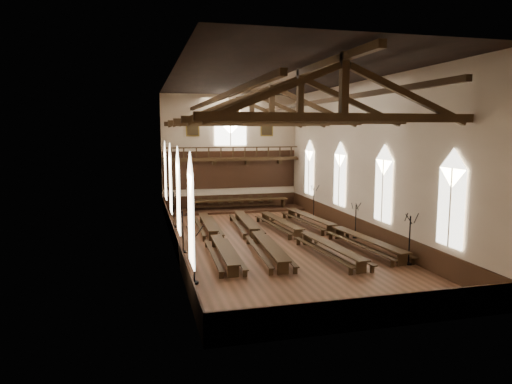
# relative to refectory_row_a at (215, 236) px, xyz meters

# --- Properties ---
(ground) EXTENTS (26.00, 26.00, 0.00)m
(ground) POSITION_rel_refectory_row_a_xyz_m (3.48, -0.39, -0.50)
(ground) COLOR brown
(ground) RESTS_ON ground
(room_walls) EXTENTS (26.00, 26.00, 26.00)m
(room_walls) POSITION_rel_refectory_row_a_xyz_m (3.48, -0.39, 5.96)
(room_walls) COLOR beige
(room_walls) RESTS_ON ground
(wainscot_band) EXTENTS (12.00, 26.00, 1.20)m
(wainscot_band) POSITION_rel_refectory_row_a_xyz_m (3.48, -0.39, 0.10)
(wainscot_band) COLOR #371F10
(wainscot_band) RESTS_ON ground
(side_windows) EXTENTS (11.85, 19.80, 4.50)m
(side_windows) POSITION_rel_refectory_row_a_xyz_m (3.48, -0.39, 3.24)
(side_windows) COLOR white
(side_windows) RESTS_ON room_walls
(end_window) EXTENTS (2.80, 0.12, 3.80)m
(end_window) POSITION_rel_refectory_row_a_xyz_m (3.48, 12.51, 6.72)
(end_window) COLOR white
(end_window) RESTS_ON room_walls
(minstrels_gallery) EXTENTS (11.80, 1.24, 3.70)m
(minstrels_gallery) POSITION_rel_refectory_row_a_xyz_m (3.48, 12.27, 3.40)
(minstrels_gallery) COLOR #342110
(minstrels_gallery) RESTS_ON room_walls
(portraits) EXTENTS (7.75, 0.09, 1.45)m
(portraits) POSITION_rel_refectory_row_a_xyz_m (3.48, 12.51, 6.60)
(portraits) COLOR brown
(portraits) RESTS_ON room_walls
(roof_trusses) EXTENTS (11.70, 25.70, 2.80)m
(roof_trusses) POSITION_rel_refectory_row_a_xyz_m (3.48, -0.39, 7.71)
(roof_trusses) COLOR #342110
(roof_trusses) RESTS_ON room_walls
(refectory_row_a) EXTENTS (1.59, 13.88, 0.69)m
(refectory_row_a) POSITION_rel_refectory_row_a_xyz_m (0.00, 0.00, 0.00)
(refectory_row_a) COLOR #342110
(refectory_row_a) RESTS_ON ground
(refectory_row_b) EXTENTS (1.84, 14.25, 0.73)m
(refectory_row_b) POSITION_rel_refectory_row_a_xyz_m (2.61, 0.01, 0.03)
(refectory_row_b) COLOR #342110
(refectory_row_b) RESTS_ON ground
(refectory_row_c) EXTENTS (2.00, 14.20, 0.72)m
(refectory_row_c) POSITION_rel_refectory_row_a_xyz_m (5.37, -0.85, 0.02)
(refectory_row_c) COLOR #342110
(refectory_row_c) RESTS_ON ground
(refectory_row_d) EXTENTS (2.19, 14.50, 0.75)m
(refectory_row_d) POSITION_rel_refectory_row_a_xyz_m (7.87, -0.10, 0.04)
(refectory_row_d) COLOR #342110
(refectory_row_d) RESTS_ON ground
(dais) EXTENTS (11.40, 2.78, 0.19)m
(dais) POSITION_rel_refectory_row_a_xyz_m (3.79, 11.01, -0.41)
(dais) COLOR #371F10
(dais) RESTS_ON ground
(high_table) EXTENTS (8.71, 1.24, 0.81)m
(high_table) POSITION_rel_refectory_row_a_xyz_m (3.79, 11.01, 0.37)
(high_table) COLOR #342110
(high_table) RESTS_ON dais
(high_chairs) EXTENTS (6.75, 0.46, 0.97)m
(high_chairs) POSITION_rel_refectory_row_a_xyz_m (3.79, 11.85, 0.21)
(high_chairs) COLOR #342110
(high_chairs) RESTS_ON dais
(candelabrum_left_near) EXTENTS (0.79, 0.80, 2.68)m
(candelabrum_left_near) POSITION_rel_refectory_row_a_xyz_m (-2.07, -7.07, 0.31)
(candelabrum_left_near) COLOR black
(candelabrum_left_near) RESTS_ON ground
(candelabrum_left_mid) EXTENTS (0.77, 0.75, 2.58)m
(candelabrum_left_mid) POSITION_rel_refectory_row_a_xyz_m (-2.07, -1.58, 0.28)
(candelabrum_left_mid) COLOR black
(candelabrum_left_mid) RESTS_ON ground
(candelabrum_left_far) EXTENTS (0.74, 0.84, 2.72)m
(candelabrum_left_far) POSITION_rel_refectory_row_a_xyz_m (-2.07, 5.43, 0.32)
(candelabrum_left_far) COLOR black
(candelabrum_left_far) RESTS_ON ground
(candelabrum_right_near) EXTENTS (0.81, 0.79, 2.70)m
(candelabrum_right_near) POSITION_rel_refectory_row_a_xyz_m (9.03, -6.79, 0.32)
(candelabrum_right_near) COLOR black
(candelabrum_right_near) RESTS_ON ground
(candelabrum_right_mid) EXTENTS (0.69, 0.67, 2.29)m
(candelabrum_right_mid) POSITION_rel_refectory_row_a_xyz_m (9.03, -0.74, 0.19)
(candelabrum_right_mid) COLOR black
(candelabrum_right_mid) RESTS_ON ground
(candelabrum_right_far) EXTENTS (0.77, 0.77, 2.61)m
(candelabrum_right_far) POSITION_rel_refectory_row_a_xyz_m (9.03, 6.58, 0.29)
(candelabrum_right_far) COLOR black
(candelabrum_right_far) RESTS_ON ground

